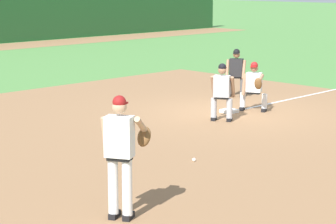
{
  "coord_description": "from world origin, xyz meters",
  "views": [
    {
      "loc": [
        -13.25,
        -11.03,
        3.46
      ],
      "look_at": [
        -5.1,
        -2.81,
        1.14
      ],
      "focal_mm": 70.0,
      "sensor_mm": 36.0,
      "label": 1
    }
  ],
  "objects": [
    {
      "name": "baserunner",
      "position": [
        -0.95,
        -0.54,
        0.79
      ],
      "size": [
        0.62,
        0.68,
        1.46
      ],
      "color": "black",
      "rests_on": "ground"
    },
    {
      "name": "first_baseman",
      "position": [
        0.61,
        -0.34,
        0.73
      ],
      "size": [
        0.84,
        0.99,
        1.34
      ],
      "color": "black",
      "rests_on": "ground"
    },
    {
      "name": "infield_dirt_patch",
      "position": [
        -3.64,
        -2.01,
        0.0
      ],
      "size": [
        18.0,
        18.0,
        0.01
      ],
      "primitive_type": "cube",
      "color": "#936B47",
      "rests_on": "ground"
    },
    {
      "name": "pitcher",
      "position": [
        -7.24,
        -4.01,
        1.06
      ],
      "size": [
        0.84,
        0.58,
        1.86
      ],
      "color": "black",
      "rests_on": "ground"
    },
    {
      "name": "ground_plane",
      "position": [
        0.0,
        0.0,
        0.0
      ],
      "size": [
        160.0,
        160.0,
        0.0
      ],
      "primitive_type": "plane",
      "color": "#518942"
    },
    {
      "name": "baseball",
      "position": [
        -4.2,
        -2.63,
        0.04
      ],
      "size": [
        0.07,
        0.07,
        0.07
      ],
      "primitive_type": "sphere",
      "color": "white",
      "rests_on": "ground"
    },
    {
      "name": "first_base_bag",
      "position": [
        0.0,
        0.0,
        0.04
      ],
      "size": [
        0.38,
        0.38,
        0.09
      ],
      "primitive_type": "cube",
      "color": "white",
      "rests_on": "ground"
    },
    {
      "name": "umpire",
      "position": [
        2.03,
        1.45,
        0.79
      ],
      "size": [
        0.62,
        0.68,
        1.46
      ],
      "color": "black",
      "rests_on": "ground"
    }
  ]
}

